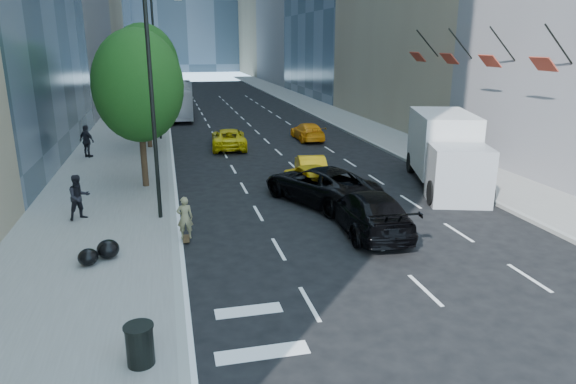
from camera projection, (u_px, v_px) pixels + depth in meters
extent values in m
plane|color=black|center=(346.00, 243.00, 18.46)|extent=(160.00, 160.00, 0.00)
cube|color=slate|center=(131.00, 124.00, 44.45)|extent=(6.00, 120.00, 0.15)
cube|color=slate|center=(339.00, 117.00, 48.66)|extent=(4.00, 120.00, 0.15)
cylinder|color=black|center=(151.00, 92.00, 19.30)|extent=(0.16, 0.16, 10.00)
cylinder|color=black|center=(156.00, 68.00, 36.10)|extent=(0.16, 0.16, 10.00)
cylinder|color=black|center=(144.00, 154.00, 24.78)|extent=(0.30, 0.30, 3.15)
ellipsoid|color=#153D10|center=(138.00, 86.00, 23.86)|extent=(4.20, 4.20, 5.25)
cylinder|color=black|center=(148.00, 122.00, 34.08)|extent=(0.30, 0.30, 3.38)
ellipsoid|color=#153D10|center=(144.00, 68.00, 33.10)|extent=(4.50, 4.50, 5.62)
cylinder|color=black|center=(152.00, 103.00, 46.28)|extent=(0.30, 0.30, 2.93)
ellipsoid|color=#153D10|center=(149.00, 69.00, 45.43)|extent=(3.90, 3.90, 4.88)
cylinder|color=black|center=(160.00, 84.00, 53.60)|extent=(0.14, 0.14, 5.20)
imported|color=black|center=(159.00, 68.00, 53.15)|extent=(2.48, 0.53, 1.00)
cylinder|color=black|center=(559.00, 44.00, 22.74)|extent=(1.75, 0.08, 1.75)
cube|color=#983323|center=(543.00, 64.00, 22.83)|extent=(0.64, 1.30, 0.64)
cylinder|color=black|center=(503.00, 44.00, 26.47)|extent=(1.75, 0.08, 1.75)
cube|color=#983323|center=(490.00, 61.00, 26.57)|extent=(0.64, 1.30, 0.64)
cylinder|color=black|center=(460.00, 44.00, 30.21)|extent=(1.75, 0.08, 1.75)
cube|color=#983323|center=(449.00, 59.00, 30.30)|extent=(0.64, 1.30, 0.64)
cylinder|color=black|center=(427.00, 43.00, 33.94)|extent=(1.75, 0.08, 1.75)
cube|color=#983323|center=(418.00, 57.00, 34.04)|extent=(0.64, 1.30, 0.64)
imported|color=olive|center=(185.00, 221.00, 18.41)|extent=(0.58, 0.39, 1.57)
imported|color=black|center=(320.00, 184.00, 23.01)|extent=(4.87, 6.41, 1.62)
imported|color=black|center=(368.00, 211.00, 19.44)|extent=(2.45, 5.53, 1.58)
imported|color=yellow|center=(311.00, 178.00, 24.43)|extent=(2.12, 4.40, 1.45)
imported|color=#FFB10D|center=(311.00, 167.00, 26.95)|extent=(1.95, 4.08, 1.29)
imported|color=#D6BA0B|center=(229.00, 138.00, 34.63)|extent=(2.65, 5.03, 1.35)
imported|color=orange|center=(308.00, 131.00, 37.62)|extent=(1.78, 4.34, 1.26)
imported|color=silver|center=(178.00, 100.00, 49.05)|extent=(3.33, 11.75, 3.24)
cube|color=#BABABA|center=(442.00, 142.00, 26.13)|extent=(4.06, 5.65, 2.99)
cube|color=gray|center=(459.00, 175.00, 22.75)|extent=(3.09, 2.87, 2.54)
cylinder|color=black|center=(433.00, 193.00, 22.60)|extent=(0.70, 1.17, 1.11)
cylinder|color=black|center=(487.00, 194.00, 22.45)|extent=(0.70, 1.17, 1.11)
cylinder|color=black|center=(412.00, 162.00, 28.32)|extent=(0.70, 1.17, 1.11)
cylinder|color=black|center=(454.00, 163.00, 28.16)|extent=(0.70, 1.17, 1.11)
imported|color=black|center=(79.00, 197.00, 20.24)|extent=(1.11, 1.05, 1.82)
imported|color=black|center=(87.00, 141.00, 31.18)|extent=(1.19, 1.13, 1.98)
cylinder|color=black|center=(140.00, 346.00, 11.16)|extent=(0.60, 0.60, 0.90)
ellipsoid|color=black|center=(108.00, 249.00, 16.73)|extent=(0.72, 0.79, 0.61)
ellipsoid|color=black|center=(88.00, 257.00, 16.20)|extent=(0.63, 0.69, 0.54)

